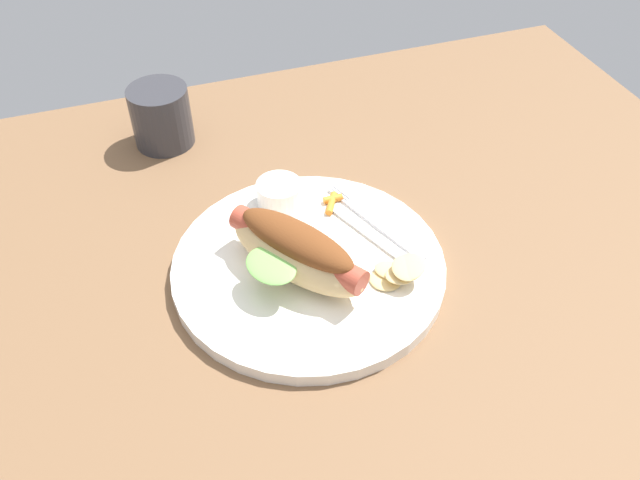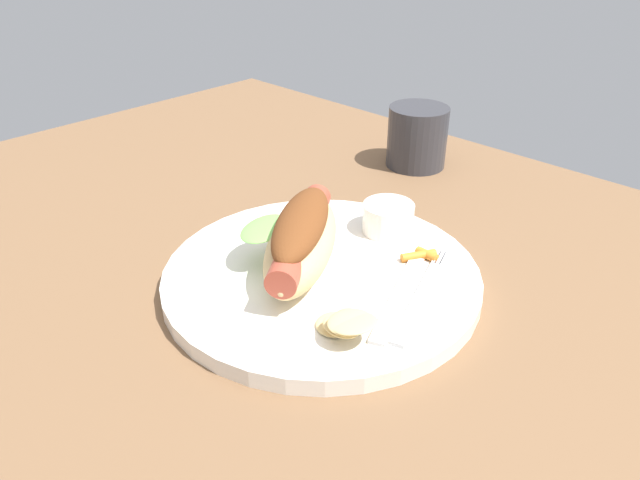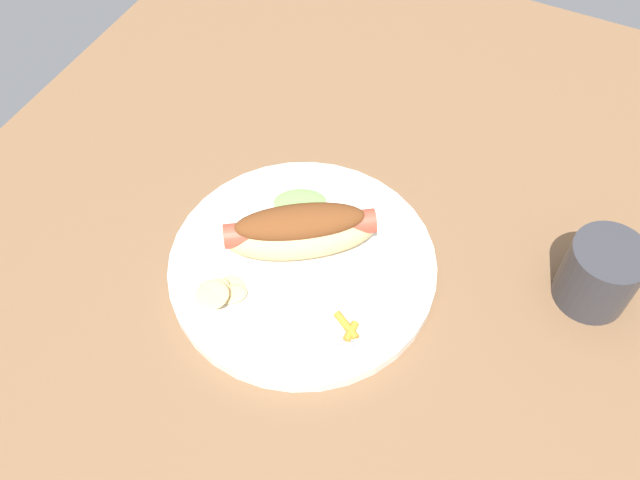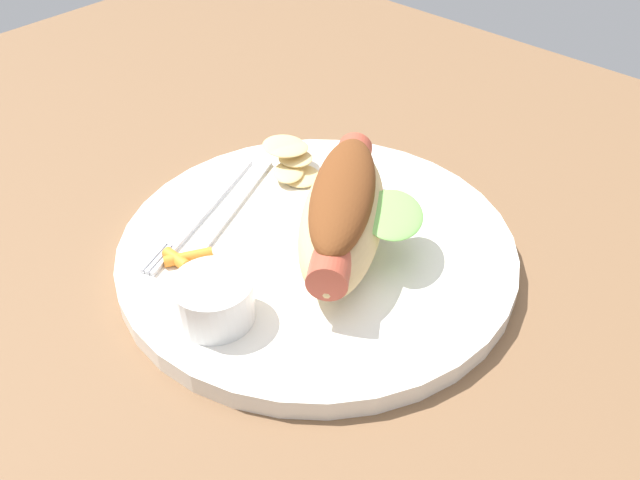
{
  "view_description": "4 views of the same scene",
  "coord_description": "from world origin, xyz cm",
  "px_view_note": "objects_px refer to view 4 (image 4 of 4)",
  "views": [
    {
      "loc": [
        13.71,
        46.74,
        53.93
      ],
      "look_at": [
        -2.96,
        -1.71,
        4.45
      ],
      "focal_mm": 37.16,
      "sensor_mm": 36.0,
      "label": 1
    },
    {
      "loc": [
        -34.83,
        32.83,
        32.73
      ],
      "look_at": [
        -3.0,
        -0.01,
        6.13
      ],
      "focal_mm": 33.6,
      "sensor_mm": 36.0,
      "label": 2
    },
    {
      "loc": [
        -39.87,
        -22.55,
        65.11
      ],
      "look_at": [
        -1.21,
        -3.65,
        6.34
      ],
      "focal_mm": 38.49,
      "sensor_mm": 36.0,
      "label": 3
    },
    {
      "loc": [
        26.27,
        -31.91,
        35.53
      ],
      "look_at": [
        0.29,
        -3.4,
        3.98
      ],
      "focal_mm": 39.43,
      "sensor_mm": 36.0,
      "label": 4
    }
  ],
  "objects_px": {
    "hot_dog": "(343,210)",
    "carrot_garnish": "(183,258)",
    "chips_pile": "(291,159)",
    "knife": "(231,205)",
    "sauce_ramekin": "(214,300)",
    "fork": "(204,209)",
    "plate": "(317,251)"
  },
  "relations": [
    {
      "from": "hot_dog",
      "to": "carrot_garnish",
      "type": "relative_size",
      "value": 4.94
    },
    {
      "from": "knife",
      "to": "carrot_garnish",
      "type": "xyz_separation_m",
      "value": [
        0.02,
        -0.07,
        0.0
      ]
    },
    {
      "from": "sauce_ramekin",
      "to": "carrot_garnish",
      "type": "bearing_deg",
      "value": 160.64
    },
    {
      "from": "fork",
      "to": "chips_pile",
      "type": "height_order",
      "value": "chips_pile"
    },
    {
      "from": "carrot_garnish",
      "to": "plate",
      "type": "bearing_deg",
      "value": 55.34
    },
    {
      "from": "sauce_ramekin",
      "to": "chips_pile",
      "type": "xyz_separation_m",
      "value": [
        -0.08,
        0.16,
        -0.0
      ]
    },
    {
      "from": "chips_pile",
      "to": "plate",
      "type": "bearing_deg",
      "value": -34.71
    },
    {
      "from": "plate",
      "to": "carrot_garnish",
      "type": "bearing_deg",
      "value": -124.66
    },
    {
      "from": "hot_dog",
      "to": "fork",
      "type": "bearing_deg",
      "value": -102.86
    },
    {
      "from": "knife",
      "to": "chips_pile",
      "type": "height_order",
      "value": "chips_pile"
    },
    {
      "from": "sauce_ramekin",
      "to": "chips_pile",
      "type": "relative_size",
      "value": 0.74
    },
    {
      "from": "hot_dog",
      "to": "sauce_ramekin",
      "type": "bearing_deg",
      "value": -40.49
    },
    {
      "from": "fork",
      "to": "knife",
      "type": "relative_size",
      "value": 1.12
    },
    {
      "from": "hot_dog",
      "to": "sauce_ramekin",
      "type": "xyz_separation_m",
      "value": [
        -0.01,
        -0.11,
        -0.02
      ]
    },
    {
      "from": "fork",
      "to": "carrot_garnish",
      "type": "distance_m",
      "value": 0.06
    },
    {
      "from": "carrot_garnish",
      "to": "sauce_ramekin",
      "type": "bearing_deg",
      "value": -19.36
    },
    {
      "from": "chips_pile",
      "to": "carrot_garnish",
      "type": "relative_size",
      "value": 2.08
    },
    {
      "from": "hot_dog",
      "to": "knife",
      "type": "bearing_deg",
      "value": -109.96
    },
    {
      "from": "plate",
      "to": "hot_dog",
      "type": "bearing_deg",
      "value": 33.5
    },
    {
      "from": "sauce_ramekin",
      "to": "carrot_garnish",
      "type": "xyz_separation_m",
      "value": [
        -0.06,
        0.02,
        -0.01
      ]
    },
    {
      "from": "chips_pile",
      "to": "hot_dog",
      "type": "bearing_deg",
      "value": -25.29
    },
    {
      "from": "sauce_ramekin",
      "to": "chips_pile",
      "type": "height_order",
      "value": "sauce_ramekin"
    },
    {
      "from": "hot_dog",
      "to": "knife",
      "type": "height_order",
      "value": "hot_dog"
    },
    {
      "from": "knife",
      "to": "chips_pile",
      "type": "bearing_deg",
      "value": 157.87
    },
    {
      "from": "chips_pile",
      "to": "fork",
      "type": "bearing_deg",
      "value": -97.85
    },
    {
      "from": "hot_dog",
      "to": "carrot_garnish",
      "type": "distance_m",
      "value": 0.12
    },
    {
      "from": "knife",
      "to": "carrot_garnish",
      "type": "bearing_deg",
      "value": -2.48
    },
    {
      "from": "knife",
      "to": "chips_pile",
      "type": "relative_size",
      "value": 1.88
    },
    {
      "from": "hot_dog",
      "to": "fork",
      "type": "xyz_separation_m",
      "value": [
        -0.11,
        -0.04,
        -0.03
      ]
    },
    {
      "from": "sauce_ramekin",
      "to": "carrot_garnish",
      "type": "distance_m",
      "value": 0.06
    },
    {
      "from": "plate",
      "to": "knife",
      "type": "height_order",
      "value": "knife"
    },
    {
      "from": "sauce_ramekin",
      "to": "carrot_garnish",
      "type": "height_order",
      "value": "sauce_ramekin"
    }
  ]
}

